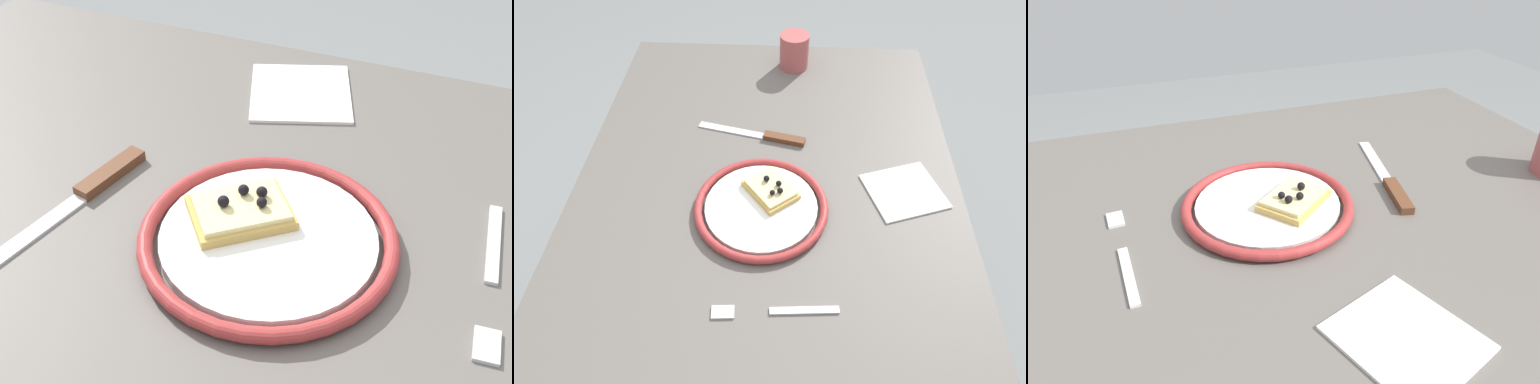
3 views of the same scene
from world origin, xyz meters
The scene contains 6 objects.
dining_table centered at (0.00, 0.00, 0.66)m, with size 1.13×0.76×0.74m.
plate centered at (-0.01, 0.01, 0.75)m, with size 0.25×0.25×0.02m.
pizza_slice_near centered at (0.02, -0.01, 0.76)m, with size 0.12×0.12×0.03m.
knife centered at (0.19, 0.00, 0.75)m, with size 0.07×0.24×0.01m.
fork centered at (-0.22, -0.03, 0.74)m, with size 0.03×0.20×0.00m.
napkin centered at (0.05, -0.27, 0.74)m, with size 0.13×0.14×0.00m, color white.
Camera 3 is at (-0.18, -0.53, 1.12)m, focal length 32.44 mm.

